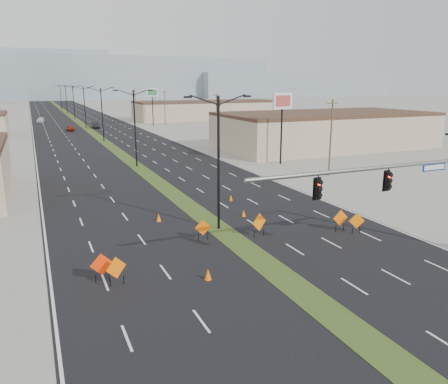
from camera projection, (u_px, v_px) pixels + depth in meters
name	position (u px, v px, depth m)	size (l,w,h in m)	color
ground	(308.00, 297.00, 22.87)	(600.00, 600.00, 0.00)	gray
road_surface	(84.00, 127.00, 111.66)	(25.00, 400.00, 0.02)	black
median_strip	(84.00, 127.00, 111.66)	(2.00, 400.00, 0.04)	#2C4518
building_se_near	(325.00, 131.00, 75.42)	(36.00, 18.00, 5.50)	tan
building_se_far	(208.00, 111.00, 134.76)	(44.00, 16.00, 5.00)	tan
mesa_center	(109.00, 78.00, 301.45)	(220.00, 50.00, 28.00)	gray
mesa_east	(290.00, 85.00, 348.40)	(160.00, 50.00, 18.00)	gray
signal_mast	(410.00, 185.00, 26.81)	(16.30, 0.60, 8.00)	slate
streetlight_0	(219.00, 159.00, 32.20)	(5.15, 0.24, 10.02)	black
streetlight_1	(135.00, 126.00, 57.06)	(5.15, 0.24, 10.02)	black
streetlight_2	(102.00, 113.00, 81.93)	(5.15, 0.24, 10.02)	black
streetlight_3	(85.00, 106.00, 106.79)	(5.15, 0.24, 10.02)	black
streetlight_4	(74.00, 101.00, 131.65)	(5.15, 0.24, 10.02)	black
streetlight_5	(66.00, 98.00, 156.51)	(5.15, 0.24, 10.02)	black
streetlight_6	(61.00, 96.00, 181.38)	(5.15, 0.24, 10.02)	black
utility_pole_0	(331.00, 137.00, 51.73)	(1.60, 0.20, 9.00)	#4C3823
utility_pole_1	(217.00, 116.00, 82.81)	(1.60, 0.20, 9.00)	#4C3823
utility_pole_2	(165.00, 107.00, 113.89)	(1.60, 0.20, 9.00)	#4C3823
utility_pole_3	(135.00, 102.00, 144.96)	(1.60, 0.20, 9.00)	#4C3823
car_left	(70.00, 128.00, 101.29)	(1.51, 3.75, 1.28)	maroon
car_mid	(95.00, 125.00, 107.31)	(1.48, 4.25, 1.40)	black
car_far	(41.00, 120.00, 122.55)	(1.82, 4.48, 1.30)	silver
construction_sign_0	(102.00, 265.00, 24.35)	(1.28, 0.16, 1.71)	#F63305
construction_sign_1	(116.00, 269.00, 23.93)	(1.18, 0.54, 1.69)	#FB6705
construction_sign_2	(203.00, 228.00, 30.90)	(1.14, 0.24, 1.53)	#E95C04
construction_sign_3	(259.00, 223.00, 31.55)	(1.28, 0.47, 1.78)	orange
construction_sign_4	(357.00, 222.00, 32.30)	(1.12, 0.46, 1.57)	orange
construction_sign_5	(340.00, 219.00, 32.79)	(1.26, 0.09, 1.68)	#ED6305
cone_0	(208.00, 274.00, 24.78)	(0.41, 0.41, 0.68)	#F76505
cone_1	(244.00, 213.00, 36.53)	(0.34, 0.34, 0.57)	orange
cone_2	(231.00, 198.00, 41.46)	(0.35, 0.35, 0.58)	#E46404
cone_3	(159.00, 218.00, 35.21)	(0.39, 0.39, 0.65)	orange
pole_sign_east_near	(282.00, 106.00, 58.44)	(3.14, 0.88, 9.60)	black
pole_sign_east_far	(152.00, 95.00, 112.48)	(3.12, 0.53, 9.52)	black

